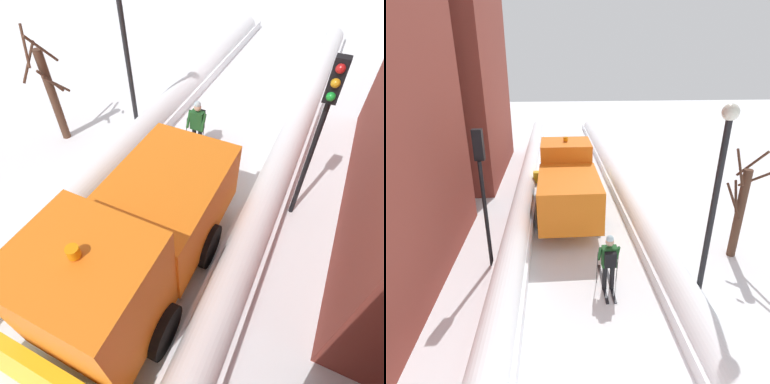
# 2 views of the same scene
# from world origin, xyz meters

# --- Properties ---
(ground_plane) EXTENTS (80.00, 80.00, 0.00)m
(ground_plane) POSITION_xyz_m (0.00, 10.00, 0.00)
(ground_plane) COLOR white
(snowbank_left) EXTENTS (1.10, 36.00, 0.93)m
(snowbank_left) POSITION_xyz_m (-2.42, 10.00, 0.38)
(snowbank_left) COLOR white
(snowbank_left) RESTS_ON ground
(snowbank_right) EXTENTS (1.10, 36.00, 0.90)m
(snowbank_right) POSITION_xyz_m (2.42, 10.00, 0.32)
(snowbank_right) COLOR white
(snowbank_right) RESTS_ON ground
(plow_truck) EXTENTS (3.20, 5.98, 3.12)m
(plow_truck) POSITION_xyz_m (-0.46, 9.13, 1.48)
(plow_truck) COLOR orange
(plow_truck) RESTS_ON ground
(skier) EXTENTS (0.62, 1.80, 1.81)m
(skier) POSITION_xyz_m (0.49, 4.09, 1.00)
(skier) COLOR black
(skier) RESTS_ON ground
(traffic_light_pole) EXTENTS (0.28, 0.42, 4.47)m
(traffic_light_pole) POSITION_xyz_m (-3.14, 5.67, 3.13)
(traffic_light_pole) COLOR black
(traffic_light_pole) RESTS_ON ground
(street_lamp) EXTENTS (0.40, 0.40, 5.35)m
(street_lamp) POSITION_xyz_m (3.12, 3.79, 3.37)
(street_lamp) COLOR black
(street_lamp) RESTS_ON ground
(bare_tree_near) EXTENTS (0.94, 1.20, 3.75)m
(bare_tree_near) POSITION_xyz_m (5.03, 5.53, 1.72)
(bare_tree_near) COLOR #4E3324
(bare_tree_near) RESTS_ON ground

